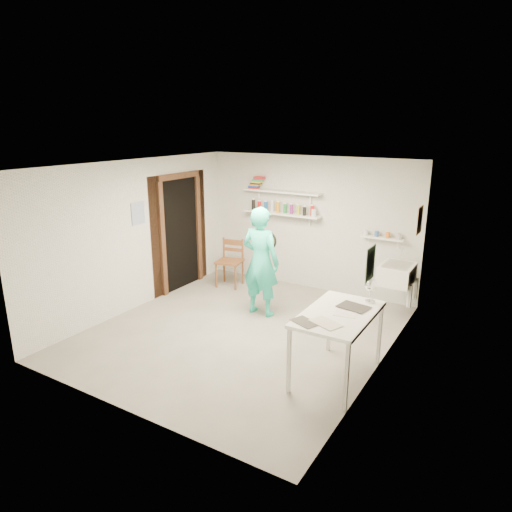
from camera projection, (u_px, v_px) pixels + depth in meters
The scene contains 27 objects.
floor at pixel (242, 332), 6.68m from camera, with size 4.00×4.50×0.02m, color slate.
ceiling at pixel (240, 164), 6.01m from camera, with size 4.00×4.50×0.02m, color silver.
wall_back at pixel (309, 223), 8.20m from camera, with size 4.00×0.02×2.40m, color silver.
wall_front at pixel (117, 306), 4.48m from camera, with size 4.00×0.02×2.40m, color silver.
wall_left at pixel (136, 235), 7.34m from camera, with size 0.02×4.50×2.40m, color silver.
wall_right at pixel (385, 277), 5.35m from camera, with size 0.02×4.50×2.40m, color silver.
doorway_recess at pixel (180, 234), 8.25m from camera, with size 0.02×0.90×2.00m, color black.
corridor_box at pixel (151, 227), 8.59m from camera, with size 1.40×1.50×2.10m, color brown.
door_lintel at pixel (179, 176), 7.95m from camera, with size 0.06×1.05×0.10m, color brown.
door_jamb_near at pixel (162, 240), 7.83m from camera, with size 0.06×0.10×2.00m, color brown.
door_jamb_far at pixel (198, 229), 8.65m from camera, with size 0.06×0.10×2.00m, color brown.
shelf_lower at pixel (281, 214), 8.30m from camera, with size 1.50×0.22×0.03m, color white.
shelf_upper at pixel (282, 192), 8.19m from camera, with size 1.50×0.22×0.03m, color white.
ledge_shelf at pixel (382, 238), 7.48m from camera, with size 0.70×0.14×0.03m, color white.
poster_left at pixel (138, 213), 7.27m from camera, with size 0.01×0.28×0.36m, color #334C7F.
poster_right_a at pixel (420, 220), 6.74m from camera, with size 0.01×0.34×0.42m, color #995933.
poster_right_b at pixel (370, 264), 4.82m from camera, with size 0.01×0.30×0.38m, color #3F724C.
belfast_sink at pixel (397, 274), 7.01m from camera, with size 0.48×0.60×0.30m, color white.
man at pixel (261, 262), 7.08m from camera, with size 0.63×0.41×1.73m, color #2AD3B4.
wall_clock at pixel (267, 241), 7.18m from camera, with size 0.31×0.31×0.04m, color beige.
wooden_chair at pixel (229, 261), 8.43m from camera, with size 0.44×0.42×0.95m, color brown.
work_table at pixel (337, 345), 5.36m from camera, with size 0.75×1.25×0.83m, color white.
desk_lamp at pixel (371, 285), 5.49m from camera, with size 0.16×0.16×0.16m, color silver.
spray_cans at pixel (282, 208), 8.27m from camera, with size 1.32×0.06×0.17m.
book_stack at pixel (257, 183), 8.42m from camera, with size 0.32×0.14×0.22m.
ledge_pots at pixel (382, 234), 7.47m from camera, with size 0.48×0.07×0.09m.
papers at pixel (339, 312), 5.24m from camera, with size 0.30×0.22×0.02m.
Camera 1 is at (3.33, -5.12, 2.93)m, focal length 32.00 mm.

